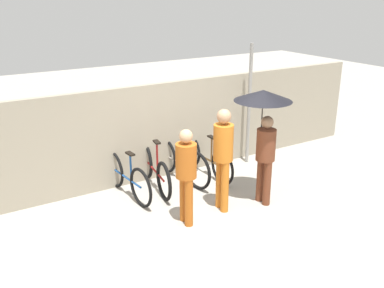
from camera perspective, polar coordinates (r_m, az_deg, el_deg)
name	(u,v)px	position (r m, az deg, el deg)	size (l,w,h in m)	color
ground_plane	(220,224)	(6.81, 3.76, -10.55)	(30.00, 30.00, 0.00)	#9E998E
back_wall	(157,132)	(8.12, -4.74, 1.67)	(9.89, 0.12, 1.84)	gray
parked_bicycle_0	(127,177)	(7.59, -8.73, -4.36)	(0.44, 1.66, 0.99)	black
parked_bicycle_1	(154,169)	(7.84, -5.03, -3.39)	(0.45, 1.72, 0.97)	black
parked_bicycle_2	(180,162)	(8.11, -1.62, -2.36)	(0.45, 1.72, 1.01)	black
parked_bicycle_3	(206,157)	(8.38, 1.82, -1.79)	(0.44, 1.77, 1.08)	black
pedestrian_leading	(186,170)	(6.43, -0.79, -3.55)	(0.32, 0.32, 1.54)	#B25619
pedestrian_center	(223,152)	(6.82, 4.17, -1.10)	(0.32, 0.32, 1.72)	#C66B1E
pedestrian_trailing	(264,117)	(7.04, 9.58, 3.62)	(0.95, 0.95, 1.94)	brown
awning_pole	(249,105)	(8.80, 7.63, 5.16)	(0.07, 0.07, 2.48)	gray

